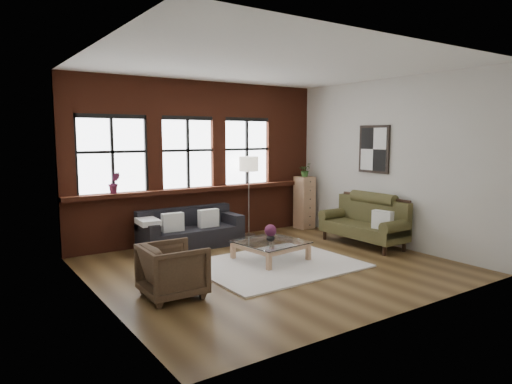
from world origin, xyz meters
TOP-DOWN VIEW (x-y plane):
  - floor at (0.00, 0.00)m, footprint 5.50×5.50m
  - ceiling at (0.00, 0.00)m, footprint 5.50×5.50m
  - wall_back at (0.00, 2.50)m, footprint 5.50×0.00m
  - wall_front at (0.00, -2.50)m, footprint 5.50×0.00m
  - wall_left at (-2.75, 0.00)m, footprint 0.00×5.00m
  - wall_right at (2.75, 0.00)m, footprint 0.00×5.00m
  - brick_backwall at (0.00, 2.44)m, footprint 5.50×0.12m
  - sill_ledge at (0.00, 2.35)m, footprint 5.50×0.30m
  - window_left at (-1.80, 2.45)m, footprint 1.38×0.10m
  - window_mid at (-0.30, 2.45)m, footprint 1.38×0.10m
  - window_right at (1.10, 2.45)m, footprint 1.38×0.10m
  - wall_poster at (2.72, 0.30)m, footprint 0.05×0.74m
  - shag_rug at (0.08, -0.02)m, footprint 2.59×2.05m
  - dark_sofa at (-0.51, 1.90)m, footprint 1.94×0.79m
  - pillow_a at (-0.93, 1.80)m, footprint 0.41×0.17m
  - pillow_b at (-0.19, 1.80)m, footprint 0.40×0.14m
  - vintage_settee at (2.30, 0.16)m, footprint 0.80×1.79m
  - pillow_settee at (2.22, -0.39)m, footprint 0.20×0.40m
  - armchair at (-1.92, -0.42)m, footprint 0.81×0.78m
  - coffee_table at (0.18, 0.27)m, footprint 1.14×1.14m
  - vase at (0.18, 0.27)m, footprint 0.16×0.16m
  - flowers at (0.18, 0.27)m, footprint 0.20×0.20m
  - drawer_chest at (2.44, 2.06)m, footprint 0.37×0.37m
  - potted_plant_top at (2.44, 2.06)m, footprint 0.34×0.32m
  - floor_lamp at (0.94, 2.10)m, footprint 0.40×0.40m
  - sill_plant at (-1.81, 2.32)m, footprint 0.23×0.19m

SIDE VIEW (x-z plane):
  - floor at x=0.00m, z-range 0.00..0.00m
  - shag_rug at x=0.08m, z-range 0.00..0.03m
  - coffee_table at x=0.18m, z-range -0.01..0.34m
  - dark_sofa at x=-0.51m, z-range 0.00..0.70m
  - armchair at x=-1.92m, z-range 0.00..0.71m
  - vase at x=0.18m, z-range 0.33..0.48m
  - vintage_settee at x=2.30m, z-range 0.00..0.96m
  - flowers at x=0.18m, z-range 0.42..0.62m
  - pillow_a at x=-0.93m, z-range 0.37..0.71m
  - pillow_b at x=-0.19m, z-range 0.37..0.71m
  - pillow_settee at x=2.22m, z-range 0.42..0.76m
  - drawer_chest at x=2.44m, z-range 0.00..1.19m
  - floor_lamp at x=0.94m, z-range 0.00..1.83m
  - sill_ledge at x=0.00m, z-range 1.00..1.08m
  - sill_plant at x=-1.81m, z-range 1.08..1.47m
  - potted_plant_top at x=2.44m, z-range 1.19..1.49m
  - wall_back at x=0.00m, z-range -1.15..4.35m
  - wall_front at x=0.00m, z-range -1.15..4.35m
  - wall_left at x=-2.75m, z-range -0.90..4.10m
  - wall_right at x=2.75m, z-range -0.90..4.10m
  - brick_backwall at x=0.00m, z-range 0.00..3.20m
  - window_left at x=-1.80m, z-range 1.00..2.50m
  - window_mid at x=-0.30m, z-range 1.00..2.50m
  - window_right at x=1.10m, z-range 1.00..2.50m
  - wall_poster at x=2.72m, z-range 1.38..2.32m
  - ceiling at x=0.00m, z-range 3.20..3.20m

